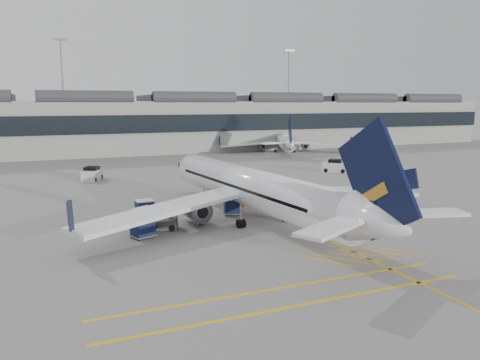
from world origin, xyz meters
name	(u,v)px	position (x,y,z in m)	size (l,w,h in m)	color
ground	(196,245)	(0.00, 0.00, 0.00)	(220.00, 220.00, 0.00)	gray
terminal	(93,124)	(0.00, 71.93, 6.14)	(200.00, 20.45, 12.40)	#9E9E99
light_masts	(78,87)	(-1.67, 86.00, 14.49)	(113.00, 0.60, 25.45)	slate
apron_markings	(259,207)	(10.00, 10.00, 0.01)	(0.25, 60.00, 0.01)	gold
airliner_main	(255,189)	(7.27, 5.11, 2.89)	(33.75, 37.02, 9.84)	white
airliner_far	(284,141)	(38.90, 58.25, 2.48)	(26.91, 29.72, 8.44)	white
belt_loader	(249,197)	(9.96, 12.39, 0.56)	(4.83, 2.36, 1.91)	silver
baggage_cart_a	(232,206)	(6.15, 7.96, 0.87)	(1.79, 1.59, 1.62)	gray
baggage_cart_b	(143,226)	(-3.29, 3.48, 0.97)	(2.11, 1.93, 1.81)	gray
baggage_cart_c	(145,209)	(-1.89, 9.67, 0.94)	(1.78, 1.51, 1.76)	gray
baggage_cart_d	(145,219)	(-2.74, 5.10, 1.08)	(2.43, 2.29, 2.02)	gray
ramp_agent_a	(244,202)	(7.91, 8.97, 0.85)	(0.62, 0.41, 1.70)	#E3520B
ramp_agent_b	(199,214)	(2.00, 5.41, 0.98)	(0.96, 0.74, 1.97)	#F45A0C
pushback_tug	(162,222)	(-1.30, 5.27, 0.63)	(2.89, 2.30, 1.41)	#4E5145
safety_cone_nose	(230,189)	(10.36, 19.04, 0.28)	(0.40, 0.40, 0.56)	#F24C0A
safety_cone_engine	(327,206)	(16.04, 6.54, 0.23)	(0.34, 0.34, 0.47)	#F24C0A
service_van_mid	(92,174)	(-4.15, 34.42, 0.86)	(3.31, 4.20, 1.93)	silver
service_van_right	(335,166)	(31.58, 27.87, 0.90)	(4.21, 4.08, 2.01)	silver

